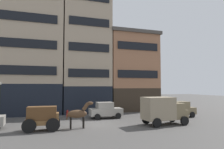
# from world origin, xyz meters

# --- Properties ---
(ground_plane) EXTENTS (120.00, 120.00, 0.00)m
(ground_plane) POSITION_xyz_m (0.00, 0.00, 0.00)
(ground_plane) COLOR #4C4947
(building_far_left) EXTENTS (10.04, 6.64, 17.51)m
(building_far_left) POSITION_xyz_m (-7.15, 10.18, 8.80)
(building_far_left) COLOR black
(building_far_left) RESTS_ON ground_plane
(building_center_left) EXTENTS (7.03, 6.64, 17.99)m
(building_center_left) POSITION_xyz_m (1.04, 10.18, 9.04)
(building_center_left) COLOR black
(building_center_left) RESTS_ON ground_plane
(building_center_right) EXTENTS (7.96, 6.64, 11.96)m
(building_center_right) POSITION_xyz_m (8.19, 10.18, 6.02)
(building_center_right) COLOR #33281E
(building_center_right) RESTS_ON ground_plane
(cargo_wagon) EXTENTS (3.00, 1.69, 1.98)m
(cargo_wagon) POSITION_xyz_m (-4.67, -1.41, 1.15)
(cargo_wagon) COLOR brown
(cargo_wagon) RESTS_ON ground_plane
(draft_horse) EXTENTS (2.35, 0.71, 2.30)m
(draft_horse) POSITION_xyz_m (-1.72, -1.42, 1.27)
(draft_horse) COLOR #513823
(draft_horse) RESTS_ON ground_plane
(delivery_truck_near) EXTENTS (4.39, 2.23, 2.62)m
(delivery_truck_near) POSITION_xyz_m (6.25, -2.32, 1.42)
(delivery_truck_near) COLOR #7A6B4C
(delivery_truck_near) RESTS_ON ground_plane
(sedan_dark) EXTENTS (3.71, 1.88, 1.83)m
(sedan_dark) POSITION_xyz_m (2.13, 3.17, 0.91)
(sedan_dark) COLOR gray
(sedan_dark) RESTS_ON ground_plane
(sedan_light) EXTENTS (3.76, 1.98, 1.83)m
(sedan_light) POSITION_xyz_m (10.78, 1.34, 0.91)
(sedan_light) COLOR #7A6B4C
(sedan_light) RESTS_ON ground_plane
(pedestrian_officer) EXTENTS (0.42, 0.42, 1.79)m
(pedestrian_officer) POSITION_xyz_m (8.35, 3.38, 0.98)
(pedestrian_officer) COLOR black
(pedestrian_officer) RESTS_ON ground_plane
(streetlamp_curbside) EXTENTS (0.32, 0.32, 4.12)m
(streetlamp_curbside) POSITION_xyz_m (-9.03, 4.95, 2.67)
(streetlamp_curbside) COLOR black
(streetlamp_curbside) RESTS_ON ground_plane
(fire_hydrant_curbside) EXTENTS (0.24, 0.24, 0.83)m
(fire_hydrant_curbside) POSITION_xyz_m (-1.92, 5.45, 0.43)
(fire_hydrant_curbside) COLOR maroon
(fire_hydrant_curbside) RESTS_ON ground_plane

